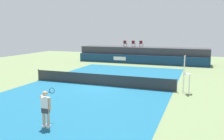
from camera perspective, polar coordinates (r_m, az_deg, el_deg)
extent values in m
plane|color=#6B7F51|center=(22.62, 0.14, -2.06)|extent=(48.00, 48.00, 0.00)
cube|color=#16597A|center=(19.90, -2.86, -3.68)|extent=(12.00, 22.00, 0.00)
cube|color=navy|center=(32.46, 6.59, 2.49)|extent=(18.00, 0.20, 1.20)
cube|color=white|center=(33.12, 1.84, 2.79)|extent=(1.80, 0.02, 0.50)
cube|color=#38383D|center=(34.14, 7.33, 3.67)|extent=(18.00, 2.80, 2.20)
cylinder|color=#561919|center=(34.77, 3.66, 6.01)|extent=(0.04, 0.04, 0.44)
cylinder|color=#561919|center=(34.90, 3.03, 6.03)|extent=(0.04, 0.04, 0.44)
cylinder|color=#561919|center=(34.39, 3.44, 5.98)|extent=(0.04, 0.04, 0.44)
cylinder|color=#561919|center=(34.52, 2.81, 6.00)|extent=(0.04, 0.04, 0.44)
cube|color=#561919|center=(34.63, 3.24, 6.39)|extent=(0.46, 0.46, 0.03)
cube|color=#561919|center=(34.42, 3.13, 6.75)|extent=(0.44, 0.04, 0.42)
cylinder|color=#561919|center=(34.69, 5.66, 5.98)|extent=(0.04, 0.04, 0.44)
cylinder|color=#561919|center=(34.82, 5.03, 6.00)|extent=(0.04, 0.04, 0.44)
cylinder|color=#561919|center=(34.30, 5.45, 5.94)|extent=(0.04, 0.04, 0.44)
cylinder|color=#561919|center=(34.43, 4.81, 5.97)|extent=(0.04, 0.04, 0.44)
cube|color=#561919|center=(34.55, 5.24, 6.36)|extent=(0.47, 0.47, 0.03)
cube|color=#561919|center=(34.34, 5.13, 6.72)|extent=(0.44, 0.05, 0.42)
cylinder|color=#561919|center=(34.52, 7.47, 5.93)|extent=(0.04, 0.04, 0.44)
cylinder|color=#561919|center=(34.63, 6.82, 5.95)|extent=(0.04, 0.04, 0.44)
cylinder|color=#561919|center=(34.13, 7.29, 5.89)|extent=(0.04, 0.04, 0.44)
cylinder|color=#561919|center=(34.24, 6.63, 5.92)|extent=(0.04, 0.04, 0.44)
cube|color=#561919|center=(34.37, 7.06, 6.31)|extent=(0.46, 0.46, 0.03)
cube|color=#561919|center=(34.16, 6.97, 6.67)|extent=(0.44, 0.04, 0.42)
cylinder|color=white|center=(18.00, 18.03, -3.29)|extent=(0.04, 0.04, 1.40)
cylinder|color=white|center=(18.39, 18.19, -3.03)|extent=(0.04, 0.04, 1.40)
cylinder|color=white|center=(18.05, 16.76, -3.19)|extent=(0.04, 0.04, 1.40)
cylinder|color=white|center=(18.44, 16.94, -2.93)|extent=(0.04, 0.04, 1.40)
cube|color=white|center=(18.08, 17.59, -0.89)|extent=(0.47, 0.47, 0.03)
cube|color=white|center=(18.00, 17.05, 1.28)|extent=(0.06, 0.44, 1.33)
cube|color=#2D2D2D|center=(19.80, -2.87, -2.35)|extent=(12.40, 0.02, 0.95)
cylinder|color=#4C4C51|center=(22.92, -17.26, -1.07)|extent=(0.10, 0.10, 1.00)
cylinder|color=#4C4C51|center=(18.30, 15.30, -3.59)|extent=(0.10, 0.10, 1.00)
cube|color=white|center=(11.91, -15.02, -13.01)|extent=(0.13, 0.27, 0.10)
cylinder|color=tan|center=(11.74, -15.11, -10.93)|extent=(0.14, 0.14, 0.82)
cube|color=white|center=(12.03, -16.00, -12.81)|extent=(0.13, 0.27, 0.10)
cylinder|color=tan|center=(11.87, -16.11, -10.75)|extent=(0.14, 0.14, 0.82)
cube|color=#333338|center=(11.69, -15.69, -9.32)|extent=(0.35, 0.24, 0.24)
cube|color=silver|center=(11.58, -15.77, -7.64)|extent=(0.37, 0.22, 0.56)
sphere|color=tan|center=(11.46, -15.87, -5.44)|extent=(0.22, 0.22, 0.22)
cylinder|color=tan|center=(11.46, -14.75, -7.88)|extent=(0.09, 0.09, 0.60)
cylinder|color=tan|center=(11.85, -16.09, -5.74)|extent=(0.12, 0.61, 0.14)
cylinder|color=black|center=(12.18, -15.00, -5.15)|extent=(0.30, 0.05, 0.03)
torus|color=black|center=(12.41, -14.28, -4.84)|extent=(0.30, 0.04, 0.30)
sphere|color=#D8EA33|center=(27.03, -3.02, -0.08)|extent=(0.07, 0.07, 0.07)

